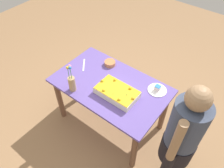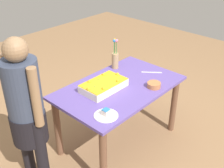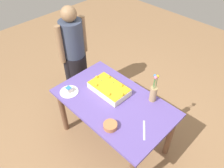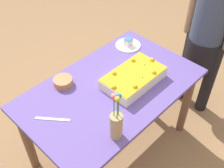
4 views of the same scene
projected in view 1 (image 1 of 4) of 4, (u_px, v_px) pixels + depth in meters
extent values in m
plane|color=#99714C|center=(111.00, 121.00, 3.09)|extent=(8.00, 8.00, 0.00)
cube|color=#644FA4|center=(110.00, 86.00, 2.56)|extent=(1.34, 0.82, 0.03)
cylinder|color=brown|center=(60.00, 99.00, 2.90)|extent=(0.07, 0.07, 0.71)
cylinder|color=brown|center=(134.00, 150.00, 2.39)|extent=(0.07, 0.07, 0.71)
cylinder|color=brown|center=(93.00, 72.00, 3.27)|extent=(0.07, 0.07, 0.71)
cylinder|color=brown|center=(164.00, 112.00, 2.76)|extent=(0.07, 0.07, 0.71)
cube|color=white|center=(117.00, 93.00, 2.42)|extent=(0.46, 0.28, 0.08)
cube|color=gold|center=(117.00, 90.00, 2.38)|extent=(0.45, 0.27, 0.01)
sphere|color=gold|center=(133.00, 98.00, 2.29)|extent=(0.04, 0.04, 0.04)
sphere|color=gold|center=(130.00, 88.00, 2.39)|extent=(0.04, 0.04, 0.04)
sphere|color=gold|center=(115.00, 80.00, 2.48)|extent=(0.04, 0.04, 0.04)
sphere|color=gold|center=(102.00, 81.00, 2.47)|extent=(0.04, 0.04, 0.04)
sphere|color=gold|center=(104.00, 90.00, 2.37)|extent=(0.04, 0.04, 0.04)
sphere|color=gold|center=(119.00, 100.00, 2.28)|extent=(0.04, 0.04, 0.04)
cone|color=#2D8438|center=(113.00, 94.00, 2.34)|extent=(0.02, 0.02, 0.02)
cone|color=#2D8438|center=(127.00, 95.00, 2.33)|extent=(0.02, 0.02, 0.02)
cylinder|color=white|center=(157.00, 90.00, 2.49)|extent=(0.22, 0.22, 0.01)
cube|color=white|center=(158.00, 88.00, 2.47)|extent=(0.06, 0.06, 0.06)
cube|color=#2F7EC3|center=(158.00, 86.00, 2.45)|extent=(0.06, 0.06, 0.01)
cube|color=silver|center=(84.00, 65.00, 2.79)|extent=(0.16, 0.19, 0.00)
cylinder|color=tan|center=(72.00, 84.00, 2.43)|extent=(0.08, 0.08, 0.19)
cylinder|color=#2D8438|center=(71.00, 73.00, 2.30)|extent=(0.01, 0.01, 0.16)
sphere|color=#2B79C9|center=(70.00, 68.00, 2.25)|extent=(0.03, 0.03, 0.03)
cylinder|color=#2D8438|center=(71.00, 72.00, 2.32)|extent=(0.01, 0.01, 0.16)
sphere|color=pink|center=(70.00, 66.00, 2.26)|extent=(0.04, 0.04, 0.04)
cylinder|color=#2D8438|center=(68.00, 73.00, 2.31)|extent=(0.01, 0.01, 0.16)
sphere|color=gold|center=(67.00, 68.00, 2.25)|extent=(0.03, 0.03, 0.03)
cylinder|color=#C17746|center=(110.00, 63.00, 2.78)|extent=(0.14, 0.14, 0.05)
cylinder|color=black|center=(177.00, 151.00, 2.35)|extent=(0.11, 0.11, 0.78)
cylinder|color=black|center=(177.00, 148.00, 2.08)|extent=(0.31, 0.31, 0.28)
cylinder|color=#384158|center=(187.00, 126.00, 1.81)|extent=(0.30, 0.30, 0.52)
sphere|color=#95704E|center=(199.00, 99.00, 1.56)|extent=(0.20, 0.20, 0.20)
cylinder|color=#95704E|center=(196.00, 111.00, 1.91)|extent=(0.08, 0.08, 0.52)
cylinder|color=#95704E|center=(176.00, 142.00, 1.71)|extent=(0.08, 0.08, 0.52)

